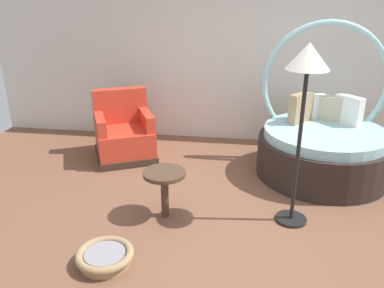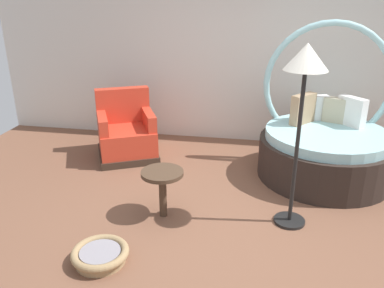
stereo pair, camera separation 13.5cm
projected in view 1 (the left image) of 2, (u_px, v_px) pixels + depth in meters
The scene contains 7 objects.
ground_plane at pixel (234, 219), 4.12m from camera, with size 8.00×8.00×0.02m, color brown.
back_wall at pixel (246, 45), 5.82m from camera, with size 8.00×0.12×2.97m, color silver.
round_daybed at pixel (323, 143), 5.01m from camera, with size 1.64×1.64×1.91m.
red_armchair at pixel (124, 135), 5.54m from camera, with size 1.07×1.07×0.94m.
pet_basket at pixel (105, 257), 3.41m from camera, with size 0.51×0.51×0.13m.
side_table at pixel (164, 180), 4.01m from camera, with size 0.44×0.44×0.52m.
floor_lamp at pixel (307, 75), 3.52m from camera, with size 0.40×0.40×1.82m.
Camera 1 is at (0.08, -3.57, 2.25)m, focal length 36.50 mm.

